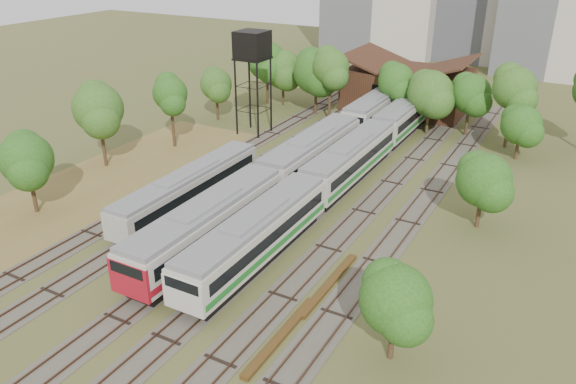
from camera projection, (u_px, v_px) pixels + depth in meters
The scene contains 14 objects.
ground at pixel (103, 360), 32.34m from camera, with size 240.00×240.00×0.00m, color #475123.
dry_grass_patch at pixel (17, 229), 46.61m from camera, with size 14.00×60.00×0.04m, color brown.
tracks at pixel (297, 196), 52.45m from camera, with size 24.60×80.00×0.19m.
railcar_red_set at pixel (267, 185), 49.56m from camera, with size 3.29×34.57×4.08m.
railcar_green_set at pixel (350, 161), 55.18m from camera, with size 3.13×52.08×3.88m.
railcar_rear at pixel (377, 109), 71.20m from camera, with size 3.21×16.08×3.97m.
old_grey_coach at pixel (189, 188), 49.66m from camera, with size 2.76×18.00×3.41m.
water_tower at pixel (252, 48), 64.92m from camera, with size 3.55×3.55×12.25m.
rail_pile_near at pixel (281, 336), 34.10m from camera, with size 0.55×8.31×0.28m, color #563918.
rail_pile_far at pixel (329, 284), 39.14m from camera, with size 0.53×8.55×0.28m, color #563918.
maintenance_shed at pixel (408, 88), 77.56m from camera, with size 16.45×11.55×7.58m.
tree_band_left at pixel (112, 118), 56.43m from camera, with size 7.94×63.64×8.83m.
tree_band_far at pixel (389, 80), 69.90m from camera, with size 43.72×8.33×9.27m.
tree_band_right at pixel (483, 180), 45.82m from camera, with size 5.37×40.88×6.48m.
Camera 1 is at (21.61, -16.90, 22.40)m, focal length 35.00 mm.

